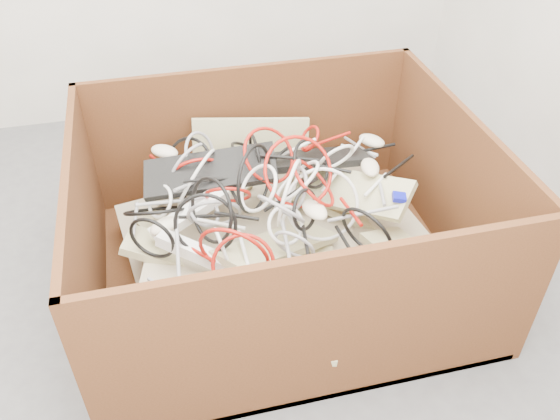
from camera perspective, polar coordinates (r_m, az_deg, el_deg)
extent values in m
plane|color=#505053|center=(2.12, -5.43, -9.41)|extent=(3.00, 3.00, 0.00)
cube|color=#402310|center=(2.21, 0.12, -6.13)|extent=(1.33, 1.11, 0.03)
cube|color=#402310|center=(2.45, -2.91, 7.52)|extent=(1.33, 0.02, 0.60)
cube|color=#402310|center=(1.65, 4.73, -11.99)|extent=(1.33, 0.03, 0.60)
cube|color=#402310|center=(2.23, 16.71, 2.22)|extent=(0.02, 1.06, 0.60)
cube|color=#402310|center=(2.00, -18.43, -3.07)|extent=(0.03, 1.06, 0.60)
cube|color=tan|center=(2.18, -0.01, -4.38)|extent=(1.17, 1.01, 0.22)
cube|color=tan|center=(2.05, -2.53, -4.69)|extent=(0.84, 0.75, 0.23)
cube|color=#C0BA88|center=(2.27, -8.15, 0.62)|extent=(0.47, 0.39, 0.13)
cube|color=#C0BA88|center=(2.25, 6.27, 0.13)|extent=(0.46, 0.34, 0.22)
cube|color=#C0BA88|center=(1.87, 2.84, -8.77)|extent=(0.28, 0.49, 0.06)
cube|color=#C0BA88|center=(1.99, -8.60, -4.63)|extent=(0.47, 0.29, 0.20)
cube|color=#C0BA88|center=(1.94, 13.49, -5.24)|extent=(0.26, 0.48, 0.13)
cube|color=#C0BA88|center=(2.33, -2.87, 7.03)|extent=(0.47, 0.11, 0.19)
cube|color=#C0BA88|center=(1.92, -0.26, -3.51)|extent=(0.47, 0.38, 0.18)
cube|color=#C0BA88|center=(2.13, 6.95, 1.85)|extent=(0.40, 0.45, 0.20)
cube|color=black|center=(2.18, 2.71, 4.93)|extent=(0.47, 0.17, 0.09)
cube|color=black|center=(2.04, -6.87, 3.81)|extent=(0.47, 0.23, 0.13)
ellipsoid|color=beige|center=(1.94, -11.25, -1.50)|extent=(0.13, 0.12, 0.04)
ellipsoid|color=beige|center=(2.32, 8.99, 6.74)|extent=(0.12, 0.13, 0.04)
ellipsoid|color=beige|center=(1.80, -1.01, -6.68)|extent=(0.12, 0.09, 0.04)
ellipsoid|color=beige|center=(1.83, 3.41, 0.03)|extent=(0.09, 0.12, 0.04)
ellipsoid|color=beige|center=(2.18, -11.27, 5.66)|extent=(0.13, 0.12, 0.04)
ellipsoid|color=black|center=(1.84, 8.83, -6.11)|extent=(0.12, 0.08, 0.04)
ellipsoid|color=beige|center=(2.13, 8.82, 4.18)|extent=(0.09, 0.12, 0.04)
cube|color=white|center=(1.97, -8.81, -0.30)|extent=(0.29, 0.16, 0.12)
cube|color=white|center=(1.84, -8.16, -4.16)|extent=(0.25, 0.20, 0.09)
cube|color=#0B10AE|center=(2.02, 11.61, 1.24)|extent=(0.06, 0.05, 0.03)
torus|color=#A0130B|center=(2.19, 2.91, 7.02)|extent=(0.10, 0.15, 0.13)
torus|color=black|center=(2.15, -8.78, 3.97)|extent=(0.23, 0.25, 0.23)
torus|color=black|center=(1.80, -7.34, -1.43)|extent=(0.27, 0.11, 0.26)
torus|color=gray|center=(1.81, 0.11, 0.11)|extent=(0.15, 0.20, 0.19)
torus|color=silver|center=(2.15, -10.68, 2.58)|extent=(0.22, 0.18, 0.27)
torus|color=black|center=(2.03, -11.95, -0.05)|extent=(0.28, 0.24, 0.18)
torus|color=black|center=(1.86, -12.44, -2.73)|extent=(0.17, 0.12, 0.20)
torus|color=#A0130B|center=(1.88, 1.82, 3.82)|extent=(0.32, 0.24, 0.24)
torus|color=black|center=(1.84, -6.77, -0.03)|extent=(0.17, 0.23, 0.26)
torus|color=black|center=(2.10, -2.41, 4.99)|extent=(0.02, 0.20, 0.20)
torus|color=gray|center=(1.89, 1.57, 2.07)|extent=(0.09, 0.21, 0.20)
torus|color=gray|center=(1.94, -7.43, -0.16)|extent=(0.13, 0.15, 0.11)
torus|color=#A0130B|center=(2.11, -8.14, 3.53)|extent=(0.29, 0.14, 0.26)
torus|color=gray|center=(1.90, -6.47, -0.37)|extent=(0.25, 0.12, 0.23)
torus|color=silver|center=(2.03, -11.69, 0.84)|extent=(0.13, 0.14, 0.12)
torus|color=silver|center=(1.81, -5.69, -3.69)|extent=(0.05, 0.19, 0.19)
torus|color=gray|center=(1.78, 1.40, -3.48)|extent=(0.14, 0.15, 0.18)
torus|color=silver|center=(2.17, -10.40, 3.88)|extent=(0.11, 0.17, 0.14)
torus|color=silver|center=(1.79, 0.57, -1.50)|extent=(0.13, 0.12, 0.13)
torus|color=black|center=(1.91, -2.52, 3.06)|extent=(0.21, 0.27, 0.33)
torus|color=#A0130B|center=(1.74, -3.62, -5.44)|extent=(0.22, 0.16, 0.17)
torus|color=silver|center=(1.90, 1.67, 2.82)|extent=(0.18, 0.24, 0.20)
torus|color=silver|center=(1.91, 4.18, 0.56)|extent=(0.32, 0.20, 0.26)
torus|color=black|center=(1.85, 8.51, -2.19)|extent=(0.16, 0.25, 0.28)
torus|color=black|center=(2.15, -0.40, 4.86)|extent=(0.18, 0.14, 0.19)
torus|color=#A0130B|center=(1.94, -5.14, 1.47)|extent=(0.18, 0.11, 0.16)
torus|color=#A0130B|center=(1.89, 3.31, 2.66)|extent=(0.21, 0.28, 0.20)
torus|color=gray|center=(2.12, -8.94, 4.36)|extent=(0.22, 0.19, 0.26)
torus|color=black|center=(1.81, 2.48, 0.02)|extent=(0.15, 0.13, 0.18)
torus|color=silver|center=(1.87, 0.90, 1.65)|extent=(0.16, 0.21, 0.25)
torus|color=silver|center=(2.09, -8.19, 3.05)|extent=(0.24, 0.25, 0.26)
torus|color=#A0130B|center=(1.72, -4.54, -4.28)|extent=(0.28, 0.18, 0.32)
torus|color=black|center=(2.20, -2.55, 5.33)|extent=(0.22, 0.26, 0.17)
torus|color=#A0130B|center=(2.01, -1.08, 5.40)|extent=(0.26, 0.23, 0.17)
torus|color=silver|center=(2.07, 5.54, 5.16)|extent=(0.20, 0.11, 0.18)
torus|color=silver|center=(1.86, -2.14, 2.16)|extent=(0.17, 0.23, 0.18)
torus|color=gray|center=(2.14, -7.87, 5.57)|extent=(0.16, 0.16, 0.20)
torus|color=black|center=(2.03, 3.10, 4.57)|extent=(0.19, 0.19, 0.22)
cylinder|color=silver|center=(1.88, -5.81, -1.37)|extent=(0.15, 0.08, 0.03)
cylinder|color=silver|center=(1.73, 2.30, -5.64)|extent=(0.14, 0.02, 0.05)
cylinder|color=black|center=(1.99, -5.33, 3.08)|extent=(0.29, 0.03, 0.05)
cylinder|color=gray|center=(1.76, -10.00, -4.04)|extent=(0.04, 0.30, 0.06)
cylinder|color=gray|center=(2.03, -8.02, 2.88)|extent=(0.18, 0.21, 0.10)
cylinder|color=black|center=(2.05, -5.30, 2.90)|extent=(0.06, 0.29, 0.02)
cylinder|color=silver|center=(2.17, 6.25, 4.55)|extent=(0.23, 0.20, 0.10)
cylinder|color=black|center=(1.81, -4.27, -0.60)|extent=(0.13, 0.08, 0.02)
cylinder|color=#A0130B|center=(2.19, -11.48, 4.32)|extent=(0.09, 0.16, 0.02)
cylinder|color=gray|center=(1.78, 0.65, -3.26)|extent=(0.03, 0.16, 0.06)
cylinder|color=black|center=(2.02, 0.74, 5.17)|extent=(0.21, 0.07, 0.03)
cylinder|color=silver|center=(1.79, -3.52, -4.10)|extent=(0.02, 0.21, 0.02)
cylinder|color=#A0130B|center=(1.86, 6.96, -0.13)|extent=(0.02, 0.19, 0.05)
cylinder|color=black|center=(2.30, 8.96, 5.91)|extent=(0.20, 0.03, 0.02)
cylinder|color=gray|center=(1.88, 8.13, -0.35)|extent=(0.23, 0.04, 0.05)
cylinder|color=black|center=(1.88, 1.15, 1.57)|extent=(0.21, 0.13, 0.02)
cylinder|color=black|center=(1.73, 2.66, -3.72)|extent=(0.05, 0.23, 0.04)
cylinder|color=black|center=(1.91, -7.06, -0.60)|extent=(0.19, 0.08, 0.04)
cylinder|color=silver|center=(2.33, 7.75, 5.85)|extent=(0.10, 0.18, 0.07)
cylinder|color=gray|center=(2.37, 7.77, 6.18)|extent=(0.03, 0.28, 0.09)
cylinder|color=gray|center=(1.74, -10.08, -8.56)|extent=(0.16, 0.18, 0.05)
cylinder|color=silver|center=(2.12, 0.72, 5.68)|extent=(0.22, 0.04, 0.07)
cylinder|color=black|center=(1.81, 7.12, -4.26)|extent=(0.04, 0.26, 0.03)
cylinder|color=gray|center=(2.02, -14.02, -0.90)|extent=(0.04, 0.15, 0.04)
cylinder|color=gray|center=(1.67, -2.18, -8.03)|extent=(0.13, 0.07, 0.05)
cylinder|color=#A0130B|center=(1.82, -8.32, -3.98)|extent=(0.11, 0.16, 0.04)
cylinder|color=silver|center=(1.83, 8.76, -5.47)|extent=(0.17, 0.10, 0.03)
cylinder|color=#A0130B|center=(2.22, 4.63, 6.81)|extent=(0.21, 0.07, 0.03)
cylinder|color=silver|center=(2.08, 9.35, 2.45)|extent=(0.11, 0.08, 0.04)
cylinder|color=black|center=(2.20, 11.61, 4.28)|extent=(0.20, 0.19, 0.07)
cylinder|color=black|center=(2.00, 5.04, 4.11)|extent=(0.13, 0.08, 0.02)
cylinder|color=gray|center=(2.00, -11.35, 0.74)|extent=(0.19, 0.05, 0.05)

